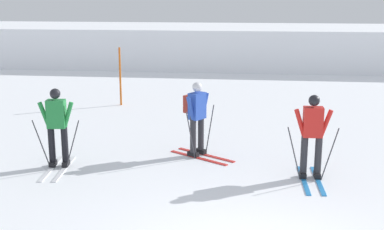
{
  "coord_description": "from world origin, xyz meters",
  "views": [
    {
      "loc": [
        -0.01,
        -6.15,
        3.63
      ],
      "look_at": [
        -1.35,
        5.16,
        0.9
      ],
      "focal_mm": 47.56,
      "sensor_mm": 36.0,
      "label": 1
    }
  ],
  "objects_px": {
    "skier_blue": "(196,115)",
    "trail_marker_pole": "(120,77)",
    "skier_green": "(57,126)",
    "skier_red": "(312,132)"
  },
  "relations": [
    {
      "from": "skier_green",
      "to": "skier_blue",
      "type": "height_order",
      "value": "same"
    },
    {
      "from": "skier_green",
      "to": "trail_marker_pole",
      "type": "relative_size",
      "value": 0.89
    },
    {
      "from": "skier_blue",
      "to": "skier_red",
      "type": "bearing_deg",
      "value": -25.84
    },
    {
      "from": "skier_blue",
      "to": "skier_green",
      "type": "bearing_deg",
      "value": -158.03
    },
    {
      "from": "skier_red",
      "to": "trail_marker_pole",
      "type": "bearing_deg",
      "value": 131.37
    },
    {
      "from": "skier_green",
      "to": "skier_red",
      "type": "height_order",
      "value": "same"
    },
    {
      "from": "skier_green",
      "to": "skier_blue",
      "type": "distance_m",
      "value": 3.06
    },
    {
      "from": "skier_green",
      "to": "skier_red",
      "type": "xyz_separation_m",
      "value": [
        5.28,
        -0.04,
        0.04
      ]
    },
    {
      "from": "skier_blue",
      "to": "trail_marker_pole",
      "type": "distance_m",
      "value": 5.97
    },
    {
      "from": "skier_green",
      "to": "trail_marker_pole",
      "type": "bearing_deg",
      "value": 92.4
    }
  ]
}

